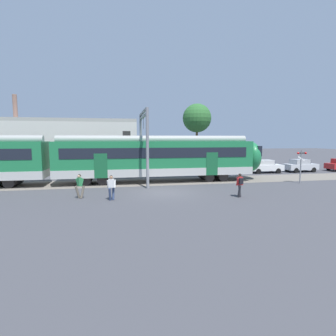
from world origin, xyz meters
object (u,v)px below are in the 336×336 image
parked_car_white (265,166)px  parked_car_silver (300,165)px  pedestrian_white (111,185)px  crossing_signal (301,161)px  pedestrian_red (240,183)px  pedestrian_green (80,184)px

parked_car_white → parked_car_silver: bearing=0.8°
pedestrian_white → parked_car_silver: size_ratio=0.41×
pedestrian_white → crossing_signal: 17.09m
pedestrian_red → parked_car_white: size_ratio=0.41×
pedestrian_green → parked_car_silver: bearing=22.3°
parked_car_silver → pedestrian_green: bearing=-157.7°
parked_car_white → pedestrian_white: bearing=-148.1°
pedestrian_white → parked_car_white: (17.52, 10.89, -0.21)m
parked_car_white → parked_car_silver: size_ratio=0.99×
parked_car_white → crossing_signal: (-0.84, -7.32, 1.23)m
pedestrian_white → parked_car_silver: (22.30, 10.95, -0.21)m
pedestrian_green → parked_car_silver: pedestrian_green is taller
parked_car_white → crossing_signal: size_ratio=1.35×
pedestrian_green → parked_car_white: (19.65, 9.94, -0.18)m
parked_car_white → parked_car_silver: 4.78m
pedestrian_green → crossing_signal: bearing=7.9°
pedestrian_red → crossing_signal: 9.14m
pedestrian_white → parked_car_white: bearing=31.9°
pedestrian_green → pedestrian_red: 10.95m
pedestrian_green → parked_car_silver: (24.43, 10.01, -0.18)m
parked_car_silver → crossing_signal: (-5.62, -7.39, 1.23)m
pedestrian_green → parked_car_white: 22.03m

